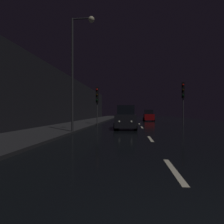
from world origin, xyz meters
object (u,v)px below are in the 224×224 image
(traffic_light_far_left, at_px, (97,98))
(car_approaching_headlights, at_px, (126,118))
(traffic_light_far_right, at_px, (183,94))
(streetlamp_overhead, at_px, (78,58))
(car_distant_taillights, at_px, (149,116))

(traffic_light_far_left, xyz_separation_m, car_approaching_headlights, (3.57, -4.88, -2.28))
(traffic_light_far_right, bearing_deg, traffic_light_far_left, -73.09)
(car_approaching_headlights, bearing_deg, traffic_light_far_left, -143.84)
(streetlamp_overhead, height_order, car_distant_taillights, streetlamp_overhead)
(car_approaching_headlights, height_order, car_distant_taillights, car_approaching_headlights)
(traffic_light_far_left, distance_m, car_distant_taillights, 13.07)
(car_approaching_headlights, relative_size, car_distant_taillights, 1.11)
(streetlamp_overhead, bearing_deg, car_distant_taillights, 70.66)
(traffic_light_far_left, bearing_deg, car_distant_taillights, 140.84)
(traffic_light_far_left, height_order, car_distant_taillights, traffic_light_far_left)
(traffic_light_far_right, height_order, car_distant_taillights, traffic_light_far_right)
(traffic_light_far_left, xyz_separation_m, streetlamp_overhead, (0.21, -8.86, 2.17))
(car_approaching_headlights, distance_m, car_distant_taillights, 15.99)
(traffic_light_far_left, relative_size, traffic_light_far_right, 0.89)
(car_approaching_headlights, bearing_deg, traffic_light_far_right, 131.51)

